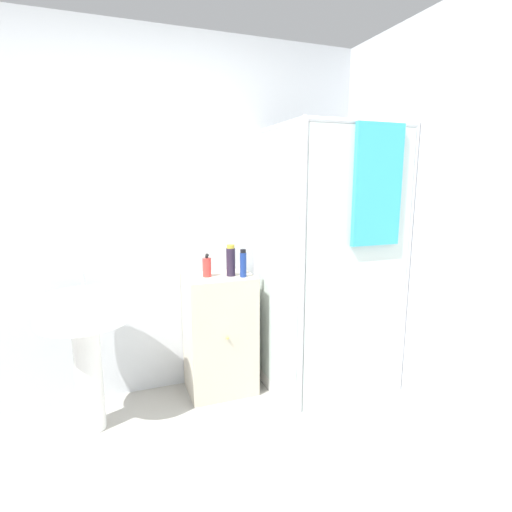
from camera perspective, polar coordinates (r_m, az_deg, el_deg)
The scene contains 7 objects.
wall_back at distance 2.86m, azimuth -17.31°, elevation 4.95°, with size 6.40×0.06×2.50m, color silver.
shower_enclosure at distance 2.88m, azimuth 9.63°, elevation -9.12°, with size 0.80×0.83×1.86m.
vanity_cabinet at distance 2.93m, azimuth -5.18°, elevation -11.04°, with size 0.47×0.39×0.86m.
sink at distance 2.61m, azimuth -23.24°, elevation -9.53°, with size 0.53×0.53×0.98m.
soap_dispenser at distance 2.76m, azimuth -7.03°, elevation -1.58°, with size 0.06×0.06×0.16m.
shampoo_bottle_tall_black at distance 2.76m, azimuth -3.62°, elevation -0.69°, with size 0.06×0.06×0.22m.
shampoo_bottle_blue at distance 2.73m, azimuth -1.84°, elevation -1.10°, with size 0.04×0.04×0.19m.
Camera 1 is at (-0.16, -1.14, 1.52)m, focal length 28.00 mm.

